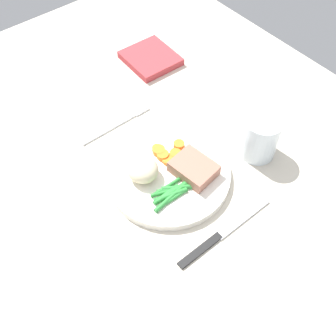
{
  "coord_description": "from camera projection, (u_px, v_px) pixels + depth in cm",
  "views": [
    {
      "loc": [
        36.92,
        -31.28,
        63.67
      ],
      "look_at": [
        2.73,
        -3.53,
        4.6
      ],
      "focal_mm": 42.87,
      "sensor_mm": 36.0,
      "label": 1
    }
  ],
  "objects": [
    {
      "name": "meat_portion",
      "position": [
        194.0,
        168.0,
        0.73
      ],
      "size": [
        8.63,
        7.2,
        2.4
      ],
      "primitive_type": "cube",
      "rotation": [
        0.0,
        0.0,
        0.14
      ],
      "color": "#A86B56",
      "rests_on": "dinner_plate"
    },
    {
      "name": "green_beans",
      "position": [
        173.0,
        192.0,
        0.71
      ],
      "size": [
        4.15,
        9.99,
        0.84
      ],
      "color": "#2D8C38",
      "rests_on": "dinner_plate"
    },
    {
      "name": "mashed_potatoes",
      "position": [
        143.0,
        169.0,
        0.72
      ],
      "size": [
        6.04,
        5.64,
        4.06
      ],
      "primitive_type": "ellipsoid",
      "color": "beige",
      "rests_on": "dinner_plate"
    },
    {
      "name": "dining_table",
      "position": [
        173.0,
        161.0,
        0.79
      ],
      "size": [
        120.0,
        90.0,
        2.0
      ],
      "color": "beige",
      "rests_on": "ground"
    },
    {
      "name": "napkin",
      "position": [
        151.0,
        58.0,
        0.95
      ],
      "size": [
        12.35,
        11.48,
        1.69
      ],
      "primitive_type": "cube",
      "rotation": [
        0.0,
        0.0,
        -0.03
      ],
      "color": "#B2383D",
      "rests_on": "dining_table"
    },
    {
      "name": "dinner_plate",
      "position": [
        168.0,
        174.0,
        0.75
      ],
      "size": [
        23.39,
        23.39,
        1.6
      ],
      "primitive_type": "cylinder",
      "color": "white",
      "rests_on": "dining_table"
    },
    {
      "name": "carrot_slices",
      "position": [
        167.0,
        152.0,
        0.77
      ],
      "size": [
        5.6,
        6.23,
        1.13
      ],
      "color": "orange",
      "rests_on": "dinner_plate"
    },
    {
      "name": "water_glass",
      "position": [
        260.0,
        139.0,
        0.76
      ],
      "size": [
        7.12,
        7.12,
        8.85
      ],
      "color": "silver",
      "rests_on": "dining_table"
    },
    {
      "name": "fork",
      "position": [
        116.0,
        125.0,
        0.83
      ],
      "size": [
        1.44,
        16.6,
        0.4
      ],
      "rotation": [
        0.0,
        0.0,
        0.03
      ],
      "color": "silver",
      "rests_on": "dining_table"
    },
    {
      "name": "knife",
      "position": [
        223.0,
        233.0,
        0.68
      ],
      "size": [
        1.7,
        20.5,
        0.64
      ],
      "rotation": [
        0.0,
        0.0,
        0.03
      ],
      "color": "black",
      "rests_on": "dining_table"
    }
  ]
}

